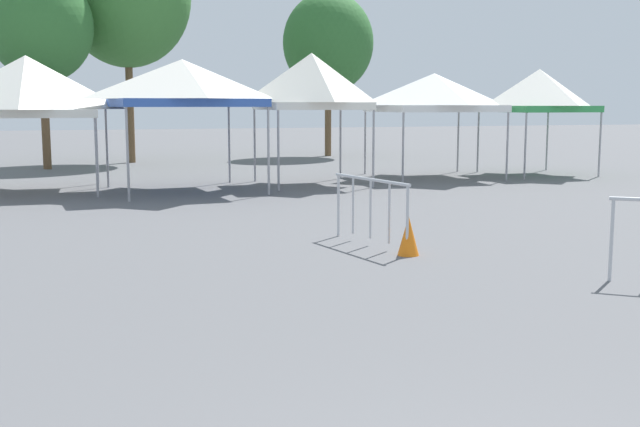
{
  "coord_description": "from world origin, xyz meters",
  "views": [
    {
      "loc": [
        -1.87,
        -2.38,
        2.21
      ],
      "look_at": [
        0.23,
        3.73,
        1.3
      ],
      "focal_mm": 43.57,
      "sensor_mm": 36.0,
      "label": 1
    }
  ],
  "objects_px": {
    "canopy_tent_left_of_center": "(27,86)",
    "tree_behind_tents_right": "(41,26)",
    "canopy_tent_behind_left": "(182,83)",
    "canopy_tent_far_right": "(312,82)",
    "canopy_tent_right_of_center": "(434,93)",
    "tree_behind_tents_center": "(328,43)",
    "traffic_cone_lot_center": "(408,236)",
    "canopy_tent_center": "(539,91)",
    "crowd_barrier_near_person": "(371,198)"
  },
  "relations": [
    {
      "from": "canopy_tent_left_of_center",
      "to": "tree_behind_tents_right",
      "type": "bearing_deg",
      "value": 87.41
    },
    {
      "from": "canopy_tent_behind_left",
      "to": "canopy_tent_far_right",
      "type": "height_order",
      "value": "canopy_tent_far_right"
    },
    {
      "from": "canopy_tent_right_of_center",
      "to": "tree_behind_tents_center",
      "type": "height_order",
      "value": "tree_behind_tents_center"
    },
    {
      "from": "canopy_tent_left_of_center",
      "to": "tree_behind_tents_right",
      "type": "distance_m",
      "value": 7.78
    },
    {
      "from": "canopy_tent_behind_left",
      "to": "canopy_tent_far_right",
      "type": "bearing_deg",
      "value": 8.64
    },
    {
      "from": "canopy_tent_behind_left",
      "to": "traffic_cone_lot_center",
      "type": "bearing_deg",
      "value": -79.9
    },
    {
      "from": "canopy_tent_center",
      "to": "crowd_barrier_near_person",
      "type": "height_order",
      "value": "canopy_tent_center"
    },
    {
      "from": "canopy_tent_far_right",
      "to": "canopy_tent_behind_left",
      "type": "bearing_deg",
      "value": -171.36
    },
    {
      "from": "canopy_tent_left_of_center",
      "to": "traffic_cone_lot_center",
      "type": "distance_m",
      "value": 12.29
    },
    {
      "from": "tree_behind_tents_center",
      "to": "tree_behind_tents_right",
      "type": "xyz_separation_m",
      "value": [
        -11.56,
        -3.51,
        0.01
      ]
    },
    {
      "from": "canopy_tent_right_of_center",
      "to": "crowd_barrier_near_person",
      "type": "xyz_separation_m",
      "value": [
        -6.31,
        -10.21,
        -1.82
      ]
    },
    {
      "from": "canopy_tent_behind_left",
      "to": "tree_behind_tents_center",
      "type": "height_order",
      "value": "tree_behind_tents_center"
    },
    {
      "from": "canopy_tent_left_of_center",
      "to": "crowd_barrier_near_person",
      "type": "height_order",
      "value": "canopy_tent_left_of_center"
    },
    {
      "from": "canopy_tent_behind_left",
      "to": "crowd_barrier_near_person",
      "type": "bearing_deg",
      "value": -80.26
    },
    {
      "from": "canopy_tent_left_of_center",
      "to": "canopy_tent_center",
      "type": "bearing_deg",
      "value": 0.74
    },
    {
      "from": "canopy_tent_behind_left",
      "to": "crowd_barrier_near_person",
      "type": "relative_size",
      "value": 1.84
    },
    {
      "from": "traffic_cone_lot_center",
      "to": "canopy_tent_behind_left",
      "type": "bearing_deg",
      "value": 100.1
    },
    {
      "from": "canopy_tent_behind_left",
      "to": "tree_behind_tents_right",
      "type": "bearing_deg",
      "value": 111.85
    },
    {
      "from": "canopy_tent_left_of_center",
      "to": "canopy_tent_center",
      "type": "distance_m",
      "value": 15.16
    },
    {
      "from": "tree_behind_tents_right",
      "to": "crowd_barrier_near_person",
      "type": "distance_m",
      "value": 18.42
    },
    {
      "from": "canopy_tent_far_right",
      "to": "tree_behind_tents_center",
      "type": "height_order",
      "value": "tree_behind_tents_center"
    },
    {
      "from": "canopy_tent_right_of_center",
      "to": "traffic_cone_lot_center",
      "type": "bearing_deg",
      "value": -118.67
    },
    {
      "from": "canopy_tent_behind_left",
      "to": "canopy_tent_center",
      "type": "distance_m",
      "value": 11.48
    },
    {
      "from": "canopy_tent_center",
      "to": "canopy_tent_right_of_center",
      "type": "bearing_deg",
      "value": 176.89
    },
    {
      "from": "tree_behind_tents_center",
      "to": "tree_behind_tents_right",
      "type": "height_order",
      "value": "tree_behind_tents_center"
    },
    {
      "from": "traffic_cone_lot_center",
      "to": "canopy_tent_center",
      "type": "bearing_deg",
      "value": 48.49
    },
    {
      "from": "canopy_tent_right_of_center",
      "to": "tree_behind_tents_right",
      "type": "xyz_separation_m",
      "value": [
        -11.22,
        7.07,
        2.27
      ]
    },
    {
      "from": "tree_behind_tents_center",
      "to": "tree_behind_tents_right",
      "type": "distance_m",
      "value": 12.09
    },
    {
      "from": "tree_behind_tents_center",
      "to": "canopy_tent_far_right",
      "type": "bearing_deg",
      "value": -111.62
    },
    {
      "from": "canopy_tent_far_right",
      "to": "traffic_cone_lot_center",
      "type": "distance_m",
      "value": 10.77
    },
    {
      "from": "tree_behind_tents_center",
      "to": "tree_behind_tents_right",
      "type": "relative_size",
      "value": 1.03
    },
    {
      "from": "canopy_tent_behind_left",
      "to": "canopy_tent_right_of_center",
      "type": "height_order",
      "value": "canopy_tent_behind_left"
    },
    {
      "from": "canopy_tent_far_right",
      "to": "tree_behind_tents_center",
      "type": "bearing_deg",
      "value": 68.38
    },
    {
      "from": "canopy_tent_far_right",
      "to": "canopy_tent_center",
      "type": "height_order",
      "value": "canopy_tent_far_right"
    },
    {
      "from": "canopy_tent_behind_left",
      "to": "canopy_tent_center",
      "type": "height_order",
      "value": "canopy_tent_behind_left"
    },
    {
      "from": "canopy_tent_center",
      "to": "crowd_barrier_near_person",
      "type": "relative_size",
      "value": 1.6
    },
    {
      "from": "canopy_tent_behind_left",
      "to": "tree_behind_tents_right",
      "type": "distance_m",
      "value": 9.37
    },
    {
      "from": "canopy_tent_behind_left",
      "to": "canopy_tent_center",
      "type": "relative_size",
      "value": 1.15
    },
    {
      "from": "canopy_tent_behind_left",
      "to": "canopy_tent_far_right",
      "type": "xyz_separation_m",
      "value": [
        3.64,
        0.55,
        0.09
      ]
    },
    {
      "from": "canopy_tent_center",
      "to": "canopy_tent_behind_left",
      "type": "bearing_deg",
      "value": -173.98
    },
    {
      "from": "canopy_tent_far_right",
      "to": "tree_behind_tents_right",
      "type": "bearing_deg",
      "value": 131.62
    },
    {
      "from": "canopy_tent_right_of_center",
      "to": "canopy_tent_left_of_center",
      "type": "bearing_deg",
      "value": -178.06
    },
    {
      "from": "canopy_tent_right_of_center",
      "to": "crowd_barrier_near_person",
      "type": "bearing_deg",
      "value": -121.74
    },
    {
      "from": "canopy_tent_far_right",
      "to": "canopy_tent_center",
      "type": "distance_m",
      "value": 7.81
    },
    {
      "from": "canopy_tent_behind_left",
      "to": "canopy_tent_center",
      "type": "xyz_separation_m",
      "value": [
        11.42,
        1.2,
        -0.1
      ]
    },
    {
      "from": "canopy_tent_far_right",
      "to": "traffic_cone_lot_center",
      "type": "relative_size",
      "value": 6.14
    },
    {
      "from": "canopy_tent_left_of_center",
      "to": "tree_behind_tents_center",
      "type": "height_order",
      "value": "tree_behind_tents_center"
    },
    {
      "from": "canopy_tent_right_of_center",
      "to": "tree_behind_tents_center",
      "type": "distance_m",
      "value": 10.83
    },
    {
      "from": "canopy_tent_center",
      "to": "tree_behind_tents_right",
      "type": "height_order",
      "value": "tree_behind_tents_right"
    },
    {
      "from": "canopy_tent_left_of_center",
      "to": "canopy_tent_far_right",
      "type": "bearing_deg",
      "value": -3.53
    }
  ]
}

